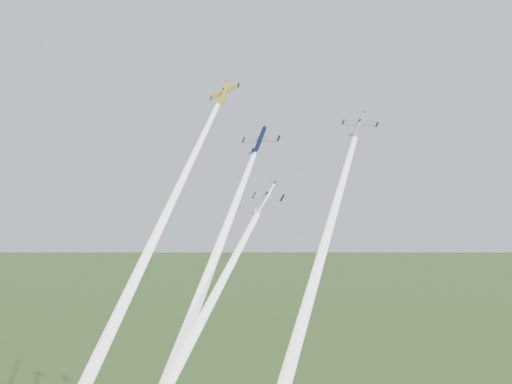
% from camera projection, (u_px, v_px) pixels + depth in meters
% --- Properties ---
extents(plane_yellow, '(9.36, 6.22, 9.08)m').
position_uv_depth(plane_yellow, '(224.00, 93.00, 135.91)').
color(plane_yellow, gold).
extents(smoke_trail_yellow, '(5.63, 44.21, 61.38)m').
position_uv_depth(smoke_trail_yellow, '(147.00, 255.00, 117.10)').
color(smoke_trail_yellow, white).
extents(plane_navy, '(8.88, 6.23, 7.96)m').
position_uv_depth(plane_navy, '(260.00, 141.00, 131.35)').
color(plane_navy, '#0C1336').
extents(smoke_trail_navy, '(2.92, 33.53, 46.22)m').
position_uv_depth(smoke_trail_navy, '(209.00, 272.00, 116.35)').
color(smoke_trail_navy, white).
extents(plane_silver_right, '(7.86, 5.02, 7.23)m').
position_uv_depth(plane_silver_right, '(359.00, 125.00, 120.16)').
color(plane_silver_right, '#A6ADB3').
extents(smoke_trail_silver_right, '(2.81, 38.35, 53.10)m').
position_uv_depth(smoke_trail_silver_right, '(312.00, 290.00, 103.05)').
color(smoke_trail_silver_right, white).
extents(plane_silver_low, '(9.61, 7.72, 7.60)m').
position_uv_depth(plane_silver_low, '(266.00, 199.00, 113.66)').
color(plane_silver_low, silver).
extents(smoke_trail_silver_low, '(12.82, 31.05, 44.01)m').
position_uv_depth(smoke_trail_silver_low, '(187.00, 348.00, 102.82)').
color(smoke_trail_silver_low, white).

